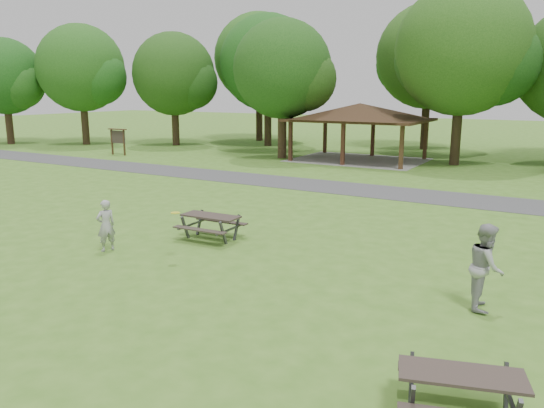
{
  "coord_description": "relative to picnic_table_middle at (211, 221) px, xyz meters",
  "views": [
    {
      "loc": [
        8.79,
        -9.33,
        4.65
      ],
      "look_at": [
        1.0,
        4.0,
        1.3
      ],
      "focal_mm": 35.0,
      "sensor_mm": 36.0,
      "label": 1
    }
  ],
  "objects": [
    {
      "name": "frisbee_thrower",
      "position": [
        -1.89,
        -2.54,
        0.17
      ],
      "size": [
        0.53,
        0.65,
        1.53
      ],
      "primitive_type": "imported",
      "rotation": [
        0.0,
        0.0,
        -1.9
      ],
      "color": "#A4A4A6",
      "rests_on": "ground"
    },
    {
      "name": "notice_board",
      "position": [
        -18.96,
        14.34,
        0.72
      ],
      "size": [
        1.6,
        0.3,
        1.88
      ],
      "color": "#352213",
      "rests_on": "ground"
    },
    {
      "name": "picnic_table_middle",
      "position": [
        0.0,
        0.0,
        0.0
      ],
      "size": [
        1.91,
        1.56,
        0.81
      ],
      "color": "#302722",
      "rests_on": "ground"
    },
    {
      "name": "tree_deep_a",
      "position": [
        -15.86,
        28.86,
        6.54
      ],
      "size": [
        8.4,
        8.0,
        11.38
      ],
      "color": "black",
      "rests_on": "ground"
    },
    {
      "name": "frisbee_catcher",
      "position": [
        8.34,
        -1.38,
        0.35
      ],
      "size": [
        0.87,
        1.03,
        1.88
      ],
      "primitive_type": "imported",
      "rotation": [
        0.0,
        0.0,
        1.76
      ],
      "color": "#A0A1A3",
      "rests_on": "ground"
    },
    {
      "name": "tree_row_d",
      "position": [
        -7.88,
        18.86,
        5.18
      ],
      "size": [
        6.93,
        6.6,
        9.27
      ],
      "color": "#322316",
      "rests_on": "ground"
    },
    {
      "name": "tree_flank_left",
      "position": [
        -32.88,
        15.36,
        4.93
      ],
      "size": [
        6.72,
        6.4,
        8.93
      ],
      "color": "#321F16",
      "rests_on": "ground"
    },
    {
      "name": "ground",
      "position": [
        1.04,
        -3.66,
        -0.59
      ],
      "size": [
        160.0,
        160.0,
        0.0
      ],
      "primitive_type": "plane",
      "color": "#447621",
      "rests_on": "ground"
    },
    {
      "name": "frisbee_in_flight",
      "position": [
        0.52,
        -2.27,
        0.79
      ],
      "size": [
        0.32,
        0.32,
        0.02
      ],
      "color": "yellow",
      "rests_on": "ground"
    },
    {
      "name": "tree_row_a",
      "position": [
        -26.87,
        18.36,
        5.56
      ],
      "size": [
        7.56,
        7.2,
        9.97
      ],
      "color": "#302015",
      "rests_on": "ground"
    },
    {
      "name": "picnic_table_far",
      "position": [
        8.72,
        -5.77,
        -0.04
      ],
      "size": [
        2.08,
        1.84,
        0.76
      ],
      "color": "#312823",
      "rests_on": "ground"
    },
    {
      "name": "asphalt_path",
      "position": [
        1.04,
        10.34,
        -0.58
      ],
      "size": [
        120.0,
        3.2,
        0.02
      ],
      "primitive_type": "cube",
      "color": "#424244",
      "rests_on": "ground"
    },
    {
      "name": "tree_deep_b",
      "position": [
        -0.86,
        29.36,
        6.29
      ],
      "size": [
        8.4,
        8.0,
        11.13
      ],
      "color": "black",
      "rests_on": "ground"
    },
    {
      "name": "pavilion",
      "position": [
        -2.96,
        20.34,
        2.47
      ],
      "size": [
        8.6,
        7.01,
        3.76
      ],
      "color": "#341C13",
      "rests_on": "ground"
    },
    {
      "name": "tree_row_b",
      "position": [
        -19.88,
        21.86,
        5.07
      ],
      "size": [
        7.14,
        6.8,
        9.28
      ],
      "color": "#2F1F15",
      "rests_on": "ground"
    },
    {
      "name": "tree_row_c",
      "position": [
        -12.87,
        25.36,
        5.94
      ],
      "size": [
        8.19,
        7.8,
        10.67
      ],
      "color": "black",
      "rests_on": "ground"
    },
    {
      "name": "tree_row_e",
      "position": [
        3.14,
        21.36,
        6.19
      ],
      "size": [
        8.4,
        8.0,
        11.02
      ],
      "color": "black",
      "rests_on": "ground"
    }
  ]
}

